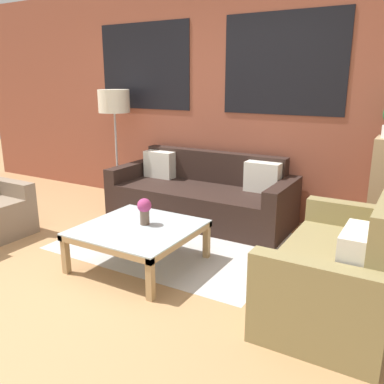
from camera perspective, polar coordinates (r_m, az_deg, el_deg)
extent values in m
plane|color=#AD7F51|center=(3.65, -16.62, -11.87)|extent=(16.00, 16.00, 0.00)
cube|color=brown|center=(5.21, 2.34, 12.92)|extent=(8.40, 0.08, 2.80)
cube|color=black|center=(5.68, -6.74, 17.08)|extent=(1.40, 0.01, 1.10)
cube|color=black|center=(4.79, 12.67, 17.12)|extent=(1.40, 0.01, 1.10)
cube|color=#BCB7B2|center=(4.28, -2.21, -6.95)|extent=(2.21, 1.68, 0.00)
cube|color=black|center=(4.80, 0.56, -1.89)|extent=(1.87, 0.72, 0.40)
cube|color=black|center=(5.12, 3.00, 1.42)|extent=(1.87, 0.16, 0.78)
cube|color=black|center=(5.39, -8.44, 0.89)|extent=(0.16, 0.88, 0.58)
cube|color=black|center=(4.46, 12.52, -2.45)|extent=(0.16, 0.88, 0.58)
cube|color=silver|center=(5.30, -4.58, 3.87)|extent=(0.40, 0.16, 0.34)
cube|color=silver|center=(4.66, 9.86, 2.06)|extent=(0.40, 0.16, 0.34)
cube|color=olive|center=(3.26, 18.01, -11.32)|extent=(0.64, 1.19, 0.42)
cube|color=olive|center=(3.81, 21.54, -6.00)|extent=(0.80, 0.14, 0.62)
cube|color=olive|center=(2.62, 16.61, -15.69)|extent=(0.80, 0.14, 0.62)
cube|color=silver|center=(2.73, 21.86, -8.28)|extent=(0.16, 0.40, 0.34)
cube|color=#84705B|center=(5.04, -24.35, -1.53)|extent=(0.80, 0.14, 0.56)
cube|color=silver|center=(3.67, -7.55, -4.92)|extent=(0.98, 0.98, 0.01)
cube|color=tan|center=(3.35, -12.40, -7.75)|extent=(0.98, 0.05, 0.05)
cube|color=tan|center=(4.03, -3.51, -3.37)|extent=(0.98, 0.05, 0.05)
cube|color=tan|center=(3.97, -12.87, -4.08)|extent=(0.05, 0.98, 0.05)
cube|color=tan|center=(3.43, -1.33, -6.81)|extent=(0.05, 0.98, 0.05)
cube|color=tan|center=(3.72, -17.33, -8.29)|extent=(0.05, 0.05, 0.36)
cube|color=tan|center=(3.16, -5.88, -12.01)|extent=(0.05, 0.05, 0.36)
cube|color=tan|center=(4.33, -8.57, -4.34)|extent=(0.05, 0.06, 0.36)
cube|color=tan|center=(3.86, 2.05, -6.68)|extent=(0.05, 0.06, 0.36)
cylinder|color=#B2B2B7|center=(5.81, -10.23, -0.97)|extent=(0.28, 0.28, 0.02)
cylinder|color=#B2B2B7|center=(5.67, -10.52, 4.90)|extent=(0.03, 0.03, 1.19)
cylinder|color=beige|center=(5.59, -10.90, 12.42)|extent=(0.42, 0.42, 0.30)
sphere|color=#38332D|center=(4.33, 25.31, -2.48)|extent=(0.02, 0.02, 0.02)
sphere|color=#38332D|center=(4.41, 24.90, -5.87)|extent=(0.02, 0.02, 0.02)
cylinder|color=brown|center=(3.70, -6.66, -3.54)|extent=(0.09, 0.09, 0.13)
sphere|color=#9E3366|center=(3.66, -6.71, -1.88)|extent=(0.13, 0.13, 0.13)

